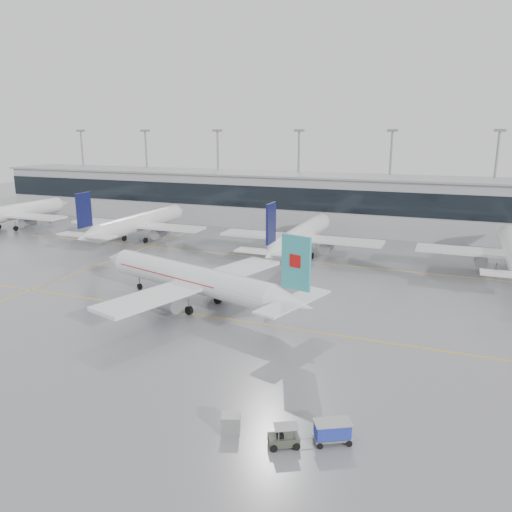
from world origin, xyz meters
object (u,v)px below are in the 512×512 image
at_px(air_canada_jet, 196,280).
at_px(baggage_tug, 284,439).
at_px(baggage_cart, 332,430).
at_px(gse_unit, 231,423).

bearing_deg(air_canada_jet, baggage_tug, 146.67).
height_order(baggage_cart, gse_unit, baggage_cart).
relative_size(air_canada_jet, baggage_tug, 11.05).
distance_m(baggage_tug, baggage_cart, 3.62).
xyz_separation_m(baggage_cart, gse_unit, (-7.44, -1.51, -0.28)).
bearing_deg(baggage_cart, baggage_tug, -180.00).
relative_size(baggage_tug, baggage_cart, 1.06).
bearing_deg(gse_unit, baggage_cart, -9.17).
bearing_deg(gse_unit, air_canada_jet, 102.72).
xyz_separation_m(air_canada_jet, gse_unit, (15.54, -23.59, -2.92)).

